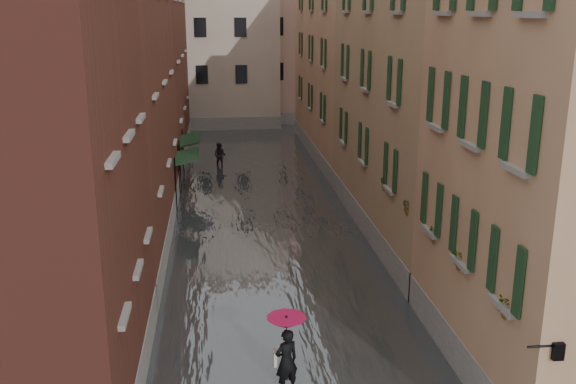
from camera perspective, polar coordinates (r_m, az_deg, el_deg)
ground at (r=18.87m, az=0.49°, el=-13.52°), size 120.00×120.00×0.00m
floodwater at (r=30.78m, az=-2.41°, el=-1.44°), size 10.00×60.00×0.20m
building_left_mid at (r=25.99m, az=-17.68°, el=8.49°), size 6.00×14.00×12.50m
building_left_far at (r=40.69m, az=-13.79°, el=12.26°), size 6.00×16.00×14.00m
building_right_mid at (r=27.01m, az=13.26°, el=9.60°), size 6.00×14.00×13.00m
building_right_far at (r=41.46m, az=6.25°, el=10.94°), size 6.00×16.00×11.50m
building_end_cream at (r=54.40m, az=-7.66°, el=12.85°), size 12.00×9.00×13.00m
building_end_pink at (r=56.98m, az=1.71°, el=12.61°), size 10.00×9.00×12.00m
awning_near at (r=31.01m, az=-9.03°, el=3.03°), size 1.09×3.01×2.80m
awning_far at (r=35.11m, az=-8.75°, el=4.56°), size 1.09×3.31×2.80m
wall_lantern at (r=13.62m, az=22.71°, el=-12.81°), size 0.71×0.22×0.35m
window_planters at (r=18.76m, az=12.94°, el=-2.40°), size 0.59×10.94×0.84m
pedestrian_main at (r=16.27m, az=-0.16°, el=-13.58°), size 1.00×1.00×2.06m
pedestrian_far at (r=38.96m, az=-6.07°, el=3.24°), size 0.92×0.82×1.58m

